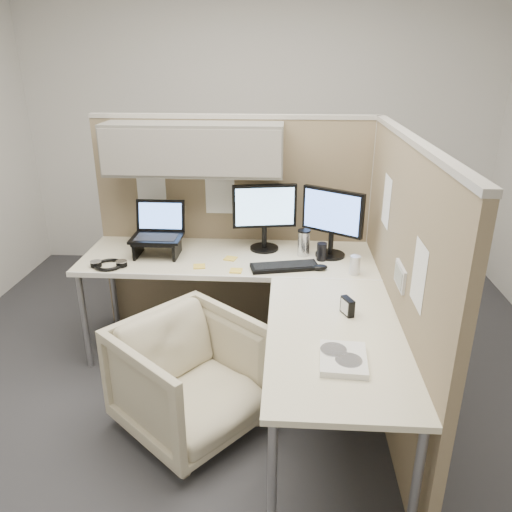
# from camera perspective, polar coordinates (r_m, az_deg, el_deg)

# --- Properties ---
(ground) EXTENTS (4.50, 4.50, 0.00)m
(ground) POSITION_cam_1_polar(r_m,az_deg,el_deg) (3.30, -2.09, -15.47)
(ground) COLOR #2C2C30
(ground) RESTS_ON ground
(partition_back) EXTENTS (2.00, 0.36, 1.63)m
(partition_back) POSITION_cam_1_polar(r_m,az_deg,el_deg) (3.58, -4.50, 7.27)
(partition_back) COLOR #887659
(partition_back) RESTS_ON ground
(partition_right) EXTENTS (0.07, 2.03, 1.63)m
(partition_right) POSITION_cam_1_polar(r_m,az_deg,el_deg) (2.87, 15.77, -3.34)
(partition_right) COLOR #887659
(partition_right) RESTS_ON ground
(desk) EXTENTS (2.00, 1.98, 0.73)m
(desk) POSITION_cam_1_polar(r_m,az_deg,el_deg) (3.03, 0.32, -3.74)
(desk) COLOR beige
(desk) RESTS_ON ground
(office_chair) EXTENTS (0.95, 0.96, 0.72)m
(office_chair) POSITION_cam_1_polar(r_m,az_deg,el_deg) (2.87, -7.49, -13.12)
(office_chair) COLOR beige
(office_chair) RESTS_ON ground
(monitor_left) EXTENTS (0.44, 0.20, 0.47)m
(monitor_left) POSITION_cam_1_polar(r_m,az_deg,el_deg) (3.43, 0.98, 5.07)
(monitor_left) COLOR black
(monitor_left) RESTS_ON desk
(monitor_right) EXTENTS (0.39, 0.27, 0.47)m
(monitor_right) POSITION_cam_1_polar(r_m,az_deg,el_deg) (3.35, 8.70, 4.38)
(monitor_right) COLOR black
(monitor_right) RESTS_ON desk
(laptop_station) EXTENTS (0.34, 0.29, 0.35)m
(laptop_station) POSITION_cam_1_polar(r_m,az_deg,el_deg) (3.46, -11.16, 2.32)
(laptop_station) COLOR black
(laptop_station) RESTS_ON desk
(keyboard) EXTENTS (0.45, 0.24, 0.02)m
(keyboard) POSITION_cam_1_polar(r_m,az_deg,el_deg) (3.21, 3.27, -1.23)
(keyboard) COLOR black
(keyboard) RESTS_ON desk
(mouse) EXTENTS (0.11, 0.08, 0.04)m
(mouse) POSITION_cam_1_polar(r_m,az_deg,el_deg) (3.20, 7.33, -1.29)
(mouse) COLOR black
(mouse) RESTS_ON desk
(travel_mug) EXTENTS (0.09, 0.09, 0.18)m
(travel_mug) POSITION_cam_1_polar(r_m,az_deg,el_deg) (3.40, 5.47, 1.52)
(travel_mug) COLOR silver
(travel_mug) RESTS_ON desk
(soda_can_green) EXTENTS (0.07, 0.07, 0.12)m
(soda_can_green) POSITION_cam_1_polar(r_m,az_deg,el_deg) (3.16, 11.25, -1.03)
(soda_can_green) COLOR silver
(soda_can_green) RESTS_ON desk
(soda_can_silver) EXTENTS (0.07, 0.07, 0.12)m
(soda_can_silver) POSITION_cam_1_polar(r_m,az_deg,el_deg) (3.34, 7.52, 0.49)
(soda_can_silver) COLOR black
(soda_can_silver) RESTS_ON desk
(sticky_note_a) EXTENTS (0.09, 0.09, 0.01)m
(sticky_note_a) POSITION_cam_1_polar(r_m,az_deg,el_deg) (3.25, -6.50, -1.19)
(sticky_note_a) COLOR yellow
(sticky_note_a) RESTS_ON desk
(sticky_note_b) EXTENTS (0.08, 0.08, 0.01)m
(sticky_note_b) POSITION_cam_1_polar(r_m,az_deg,el_deg) (3.17, -2.31, -1.68)
(sticky_note_b) COLOR yellow
(sticky_note_b) RESTS_ON desk
(sticky_note_d) EXTENTS (0.09, 0.09, 0.01)m
(sticky_note_d) POSITION_cam_1_polar(r_m,az_deg,el_deg) (3.36, -2.94, -0.29)
(sticky_note_d) COLOR yellow
(sticky_note_d) RESTS_ON desk
(headphones) EXTENTS (0.24, 0.20, 0.03)m
(headphones) POSITION_cam_1_polar(r_m,az_deg,el_deg) (3.37, -16.46, -0.94)
(headphones) COLOR black
(headphones) RESTS_ON desk
(paper_stack) EXTENTS (0.22, 0.28, 0.03)m
(paper_stack) POSITION_cam_1_polar(r_m,az_deg,el_deg) (2.30, 9.93, -11.51)
(paper_stack) COLOR white
(paper_stack) RESTS_ON desk
(desk_clock) EXTENTS (0.07, 0.10, 0.09)m
(desk_clock) POSITION_cam_1_polar(r_m,az_deg,el_deg) (2.68, 10.39, -5.69)
(desk_clock) COLOR black
(desk_clock) RESTS_ON desk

